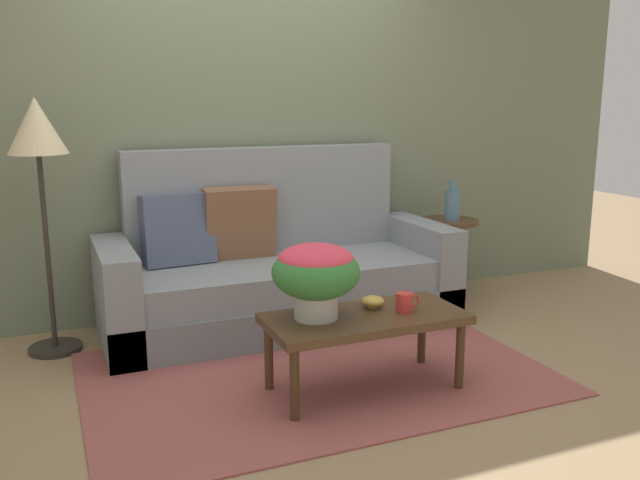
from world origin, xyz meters
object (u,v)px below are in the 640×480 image
(potted_plant, at_px, (316,272))
(snack_bowl, at_px, (373,301))
(coffee_table, at_px, (365,323))
(floor_lamp, at_px, (38,147))
(coffee_mug, at_px, (405,302))
(couch, at_px, (275,273))
(table_vase, at_px, (452,204))
(side_table, at_px, (448,244))

(potted_plant, height_order, snack_bowl, potted_plant)
(coffee_table, xyz_separation_m, floor_lamp, (-1.47, 1.22, 0.86))
(coffee_mug, height_order, snack_bowl, coffee_mug)
(floor_lamp, height_order, snack_bowl, floor_lamp)
(potted_plant, xyz_separation_m, coffee_mug, (0.46, -0.08, -0.19))
(couch, relative_size, snack_bowl, 18.80)
(potted_plant, bearing_deg, coffee_mug, -9.87)
(floor_lamp, xyz_separation_m, table_vase, (2.80, 0.00, -0.50))
(couch, bearing_deg, side_table, 2.25)
(potted_plant, bearing_deg, side_table, 37.16)
(coffee_table, relative_size, table_vase, 3.48)
(floor_lamp, xyz_separation_m, snack_bowl, (1.55, -1.14, -0.78))
(couch, distance_m, potted_plant, 1.19)
(coffee_table, xyz_separation_m, snack_bowl, (0.09, 0.08, 0.08))
(table_vase, bearing_deg, coffee_mug, -131.65)
(coffee_table, height_order, table_vase, table_vase)
(coffee_mug, xyz_separation_m, table_vase, (1.12, 1.26, 0.26))
(floor_lamp, distance_m, coffee_mug, 2.23)
(side_table, relative_size, table_vase, 2.06)
(coffee_table, relative_size, floor_lamp, 0.68)
(potted_plant, bearing_deg, snack_bowl, 6.50)
(couch, height_order, floor_lamp, floor_lamp)
(side_table, bearing_deg, coffee_table, -136.84)
(snack_bowl, bearing_deg, coffee_table, -135.92)
(couch, relative_size, floor_lamp, 1.53)
(couch, xyz_separation_m, coffee_table, (0.08, -1.18, 0.02))
(side_table, height_order, coffee_mug, side_table)
(table_vase, bearing_deg, potted_plant, -143.37)
(snack_bowl, bearing_deg, couch, 98.60)
(potted_plant, height_order, table_vase, table_vase)
(floor_lamp, distance_m, table_vase, 2.84)
(floor_lamp, relative_size, coffee_mug, 11.26)
(couch, xyz_separation_m, floor_lamp, (-1.39, 0.04, 0.88))
(couch, bearing_deg, coffee_table, -86.13)
(snack_bowl, bearing_deg, floor_lamp, 143.85)
(coffee_table, height_order, side_table, side_table)
(potted_plant, distance_m, coffee_mug, 0.51)
(couch, xyz_separation_m, potted_plant, (-0.17, -1.13, 0.31))
(couch, bearing_deg, potted_plant, -98.69)
(side_table, distance_m, coffee_mug, 1.68)
(couch, relative_size, coffee_mug, 17.28)
(side_table, distance_m, snack_bowl, 1.68)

